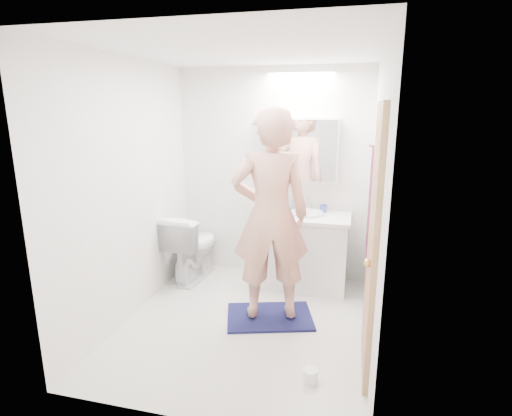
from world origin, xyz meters
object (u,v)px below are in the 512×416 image
(medicine_cabinet, at_px, (298,150))
(toilet_paper_roll, at_px, (310,376))
(toilet, at_px, (193,246))
(person, at_px, (270,216))
(soap_bottle_a, at_px, (282,201))
(soap_bottle_b, at_px, (295,203))
(toothbrush_cup, at_px, (323,209))
(vanity_cabinet, at_px, (305,252))

(medicine_cabinet, distance_m, toilet_paper_roll, 2.39)
(toilet, xyz_separation_m, person, (1.07, -0.70, 0.61))
(soap_bottle_a, height_order, toilet_paper_roll, soap_bottle_a)
(medicine_cabinet, xyz_separation_m, soap_bottle_b, (-0.01, -0.03, -0.60))
(toilet, relative_size, soap_bottle_a, 3.59)
(toilet, distance_m, toothbrush_cup, 1.56)
(medicine_cabinet, distance_m, toothbrush_cup, 0.71)
(soap_bottle_a, bearing_deg, toothbrush_cup, 1.23)
(toilet, bearing_deg, vanity_cabinet, -168.49)
(toothbrush_cup, bearing_deg, toilet_paper_roll, -87.28)
(person, xyz_separation_m, soap_bottle_a, (-0.07, 0.97, -0.08))
(medicine_cabinet, relative_size, soap_bottle_a, 3.99)
(toilet, height_order, person, person)
(person, relative_size, toilet_paper_roll, 17.48)
(person, xyz_separation_m, toothbrush_cup, (0.40, 0.98, -0.15))
(toilet, distance_m, soap_bottle_b, 1.29)
(person, height_order, toilet_paper_roll, person)
(vanity_cabinet, height_order, soap_bottle_b, soap_bottle_b)
(soap_bottle_a, bearing_deg, vanity_cabinet, -26.82)
(soap_bottle_b, height_order, toilet_paper_roll, soap_bottle_b)
(person, distance_m, soap_bottle_b, 1.01)
(soap_bottle_b, distance_m, toilet_paper_roll, 2.06)
(soap_bottle_b, bearing_deg, vanity_cabinet, -50.47)
(vanity_cabinet, bearing_deg, soap_bottle_b, 129.53)
(person, bearing_deg, toilet_paper_roll, 103.28)
(soap_bottle_a, distance_m, toilet_paper_roll, 2.08)
(soap_bottle_b, distance_m, toothbrush_cup, 0.32)
(toothbrush_cup, bearing_deg, person, -112.08)
(soap_bottle_b, xyz_separation_m, toilet_paper_roll, (0.40, -1.83, -0.85))
(toilet, height_order, toothbrush_cup, toothbrush_cup)
(toilet, bearing_deg, medicine_cabinet, -157.88)
(toilet, relative_size, toothbrush_cup, 8.78)
(toilet, relative_size, soap_bottle_b, 4.75)
(vanity_cabinet, xyz_separation_m, toothbrush_cup, (0.17, 0.16, 0.47))
(person, height_order, toothbrush_cup, person)
(soap_bottle_b, bearing_deg, person, -94.55)
(medicine_cabinet, height_order, soap_bottle_b, medicine_cabinet)
(toilet_paper_roll, bearing_deg, soap_bottle_b, 102.40)
(soap_bottle_b, bearing_deg, toothbrush_cup, -3.61)
(medicine_cabinet, relative_size, toilet, 1.11)
(toilet, bearing_deg, toothbrush_cup, -162.92)
(toilet, distance_m, soap_bottle_a, 1.16)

